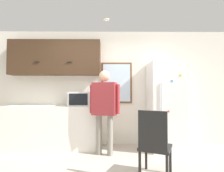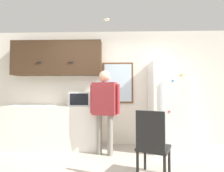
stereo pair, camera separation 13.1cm
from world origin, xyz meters
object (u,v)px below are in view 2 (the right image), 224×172
Objects in this scene: chair at (152,142)px; microwave at (83,99)px; person at (105,103)px; refrigerator at (167,105)px.

microwave is at bearing -21.45° from chair.
person is at bearing -35.59° from microwave.
chair is (-0.58, -1.30, -0.42)m from refrigerator.
refrigerator is at bearing 29.28° from person.
chair is at bearing -46.76° from microwave.
refrigerator is at bearing -88.68° from chair.
microwave is at bearing 179.46° from refrigerator.
microwave is 0.33× the size of person.
chair is at bearing -113.99° from refrigerator.
person is 1.37m from refrigerator.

